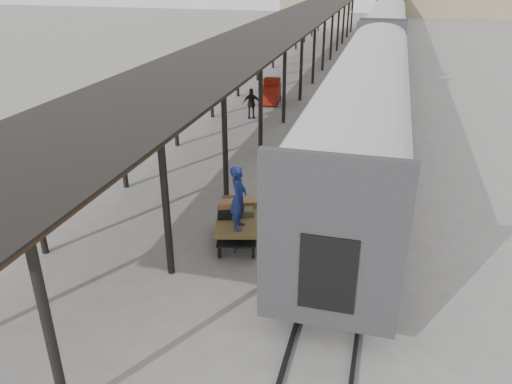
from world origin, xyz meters
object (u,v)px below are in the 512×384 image
(luggage_tug, at_px, (271,93))
(porter, at_px, (239,198))
(baggage_cart, at_px, (238,223))
(pedestrian, at_px, (252,104))

(luggage_tug, height_order, porter, porter)
(baggage_cart, distance_m, porter, 1.37)
(luggage_tug, bearing_deg, porter, -83.43)
(porter, distance_m, pedestrian, 14.22)
(baggage_cart, xyz_separation_m, pedestrian, (-3.17, 13.11, 0.20))
(pedestrian, bearing_deg, luggage_tug, -112.71)
(baggage_cart, bearing_deg, porter, -83.43)
(luggage_tug, xyz_separation_m, pedestrian, (-0.30, -3.35, 0.16))
(luggage_tug, bearing_deg, baggage_cart, -83.87)
(baggage_cart, relative_size, pedestrian, 1.55)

